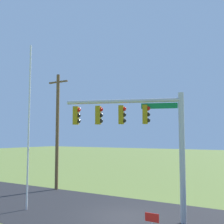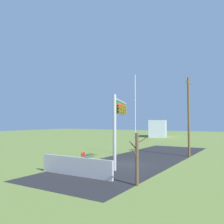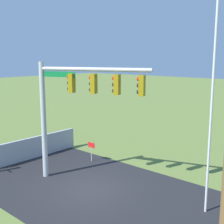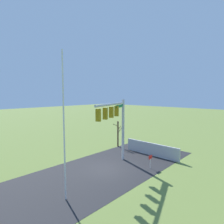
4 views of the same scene
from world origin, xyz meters
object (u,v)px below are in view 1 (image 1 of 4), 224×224
flagpole (29,125)px  open_sign (152,222)px  signal_mast (142,129)px  utility_pole (57,129)px

flagpole → open_sign: flagpole is taller
signal_mast → open_sign: signal_mast is taller
flagpole → utility_pole: size_ratio=1.04×
utility_pole → open_sign: 13.42m
signal_mast → utility_pole: 10.10m
open_sign → utility_pole: bearing=148.3°
signal_mast → utility_pole: utility_pole is taller
signal_mast → open_sign: size_ratio=5.13×
flagpole → signal_mast: bearing=12.8°
signal_mast → flagpole: 6.65m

